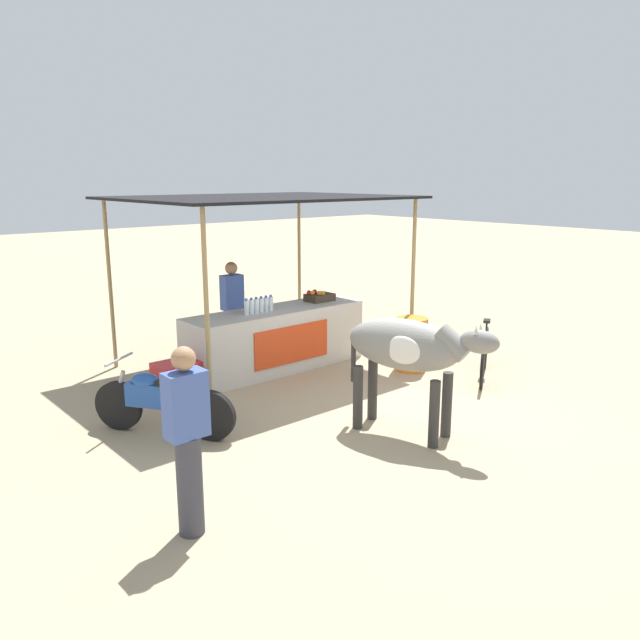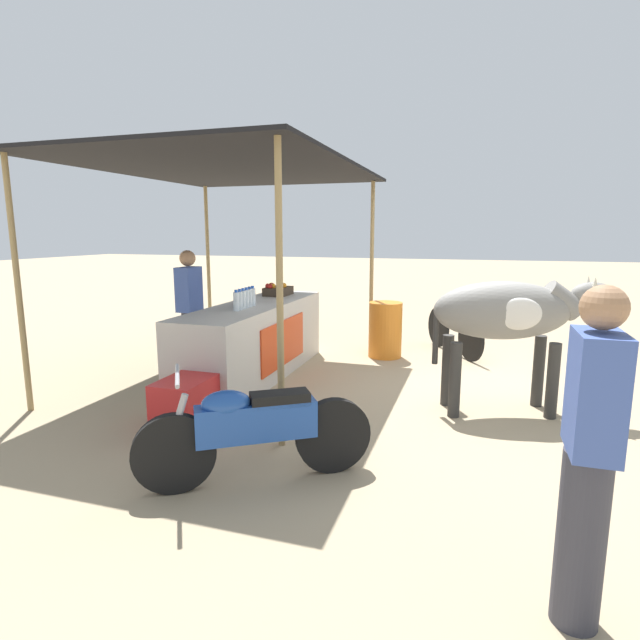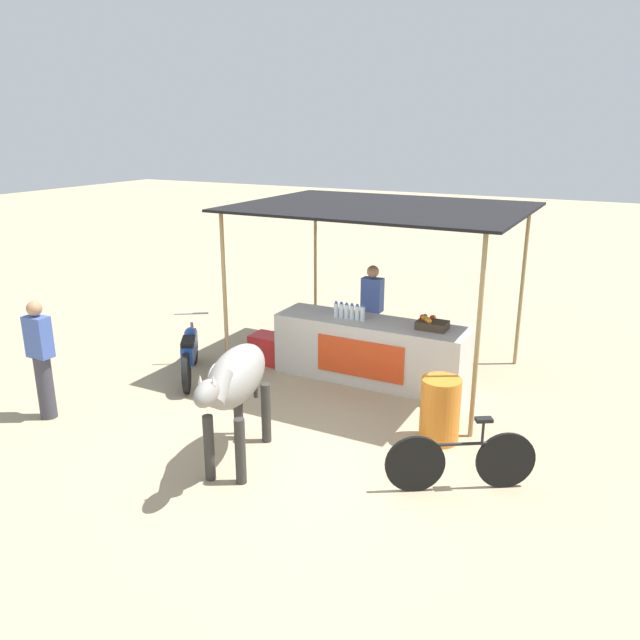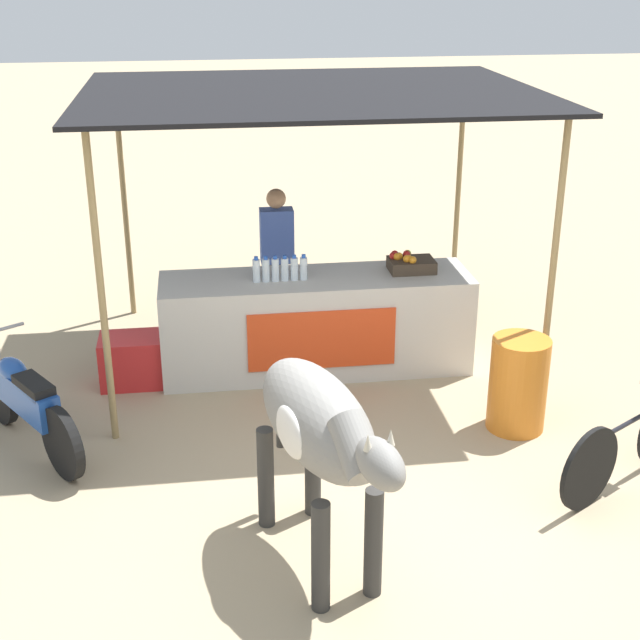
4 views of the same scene
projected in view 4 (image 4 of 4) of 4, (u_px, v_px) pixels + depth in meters
ground_plane at (354, 488)px, 6.90m from camera, size 60.00×60.00×0.00m
stall_counter at (316, 323)px, 8.73m from camera, size 3.00×0.82×0.96m
stall_awning at (311, 102)px, 8.21m from camera, size 4.20×3.20×2.68m
water_bottle_row at (280, 269)px, 8.41m from camera, size 0.52×0.07×0.25m
fruit_crate at (410, 263)px, 8.69m from camera, size 0.44×0.32×0.18m
vendor_behind_counter at (277, 264)px, 9.24m from camera, size 0.34×0.22×1.65m
cooler_box at (132, 360)px, 8.50m from camera, size 0.60×0.44×0.48m
water_barrel at (518, 384)px, 7.64m from camera, size 0.50×0.50×0.84m
cow at (320, 429)px, 5.68m from camera, size 0.88×1.85×1.44m
motorcycle_parked at (26, 401)px, 7.33m from camera, size 1.07×1.55×0.90m
bicycle_leaning at (628, 444)px, 6.84m from camera, size 1.43×0.91×0.85m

